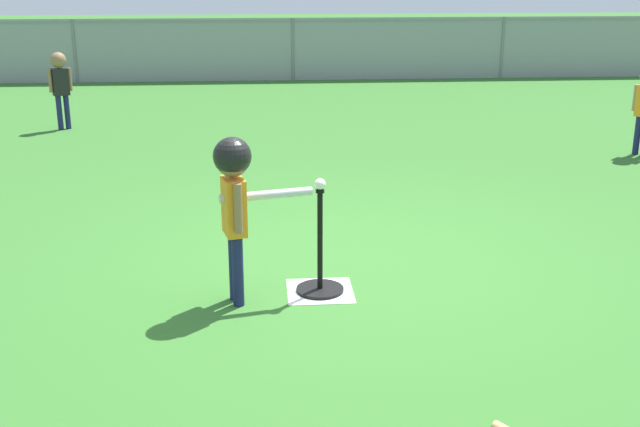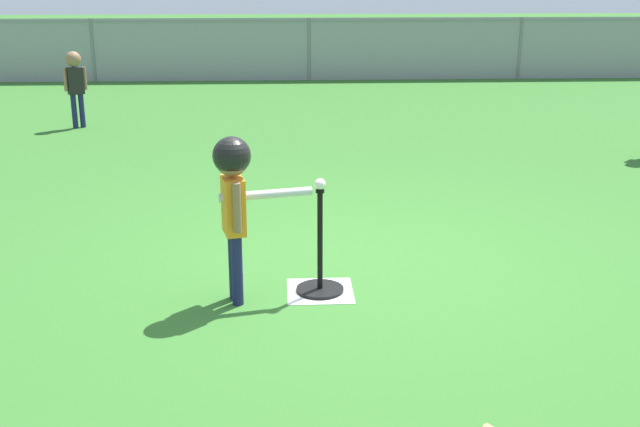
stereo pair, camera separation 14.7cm
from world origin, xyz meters
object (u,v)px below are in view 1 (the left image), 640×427
Objects in this scene: batting_tee at (320,275)px; batter_child at (235,187)px; baseball_on_tee at (320,184)px; fielder_deep_right at (60,80)px.

batter_child is at bearing -166.77° from batting_tee.
batter_child is (-0.54, -0.13, 0.03)m from baseball_on_tee.
fielder_deep_right is (-2.96, 5.68, -0.10)m from baseball_on_tee.
batter_child reaches higher than baseball_on_tee.
baseball_on_tee reaches higher than batting_tee.
baseball_on_tee is (0.00, 0.00, 0.63)m from batting_tee.
batter_child is at bearing -166.77° from baseball_on_tee.
batter_child is (-0.54, -0.13, 0.66)m from batting_tee.
baseball_on_tee is 0.07× the size of batter_child.
batting_tee is 0.87m from batter_child.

